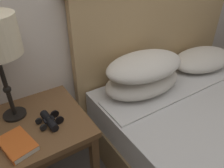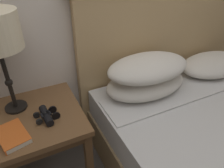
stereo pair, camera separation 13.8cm
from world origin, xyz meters
The scene contains 3 objects.
nightstand centered at (-0.56, 0.65, 0.49)m, with size 0.58×0.58×0.56m.
book_on_nightstand centered at (-0.67, 0.50, 0.58)m, with size 0.18×0.22×0.03m.
binoculars_pair centered at (-0.47, 0.57, 0.59)m, with size 0.14×0.16×0.05m.
Camera 2 is at (-0.55, -0.45, 1.41)m, focal length 35.00 mm.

